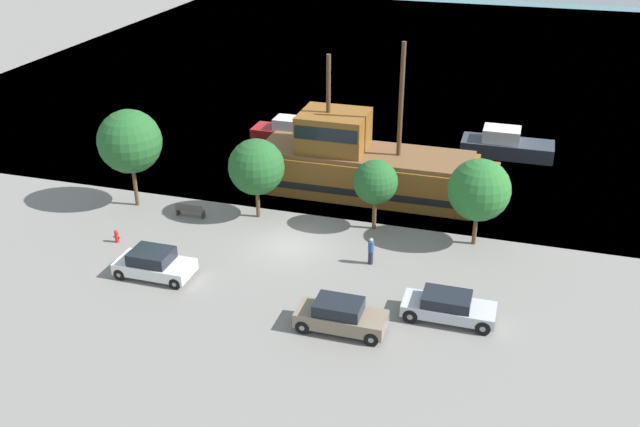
% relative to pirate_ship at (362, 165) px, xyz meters
% --- Properties ---
extents(ground_plane, '(160.00, 160.00, 0.00)m').
position_rel_pirate_ship_xyz_m(ground_plane, '(-2.11, -8.23, -1.87)').
color(ground_plane, gray).
extents(water_surface, '(80.00, 80.00, 0.00)m').
position_rel_pirate_ship_xyz_m(water_surface, '(-2.11, 35.77, -1.87)').
color(water_surface, teal).
rests_on(water_surface, ground).
extents(pirate_ship, '(15.44, 4.65, 9.94)m').
position_rel_pirate_ship_xyz_m(pirate_ship, '(0.00, 0.00, 0.00)').
color(pirate_ship, brown).
rests_on(pirate_ship, water_surface).
extents(moored_boat_dockside, '(7.86, 2.20, 1.58)m').
position_rel_pirate_ship_xyz_m(moored_boat_dockside, '(-6.92, 8.35, -1.30)').
color(moored_boat_dockside, maroon).
rests_on(moored_boat_dockside, water_surface).
extents(moored_boat_outer, '(6.57, 2.53, 2.05)m').
position_rel_pirate_ship_xyz_m(moored_boat_outer, '(8.60, 9.31, -1.10)').
color(moored_boat_outer, '#2D333D').
rests_on(moored_boat_outer, water_surface).
extents(parked_car_curb_front, '(4.00, 1.97, 1.45)m').
position_rel_pirate_ship_xyz_m(parked_car_curb_front, '(-7.79, -13.35, -1.17)').
color(parked_car_curb_front, white).
rests_on(parked_car_curb_front, ground_plane).
extents(parked_car_curb_mid, '(4.15, 1.77, 1.51)m').
position_rel_pirate_ship_xyz_m(parked_car_curb_mid, '(2.71, -15.20, -1.13)').
color(parked_car_curb_mid, '#7F705B').
rests_on(parked_car_curb_mid, ground_plane).
extents(parked_car_curb_rear, '(4.32, 1.82, 1.33)m').
position_rel_pirate_ship_xyz_m(parked_car_curb_rear, '(7.32, -12.93, -1.20)').
color(parked_car_curb_rear, '#B7BCC6').
rests_on(parked_car_curb_rear, ground_plane).
extents(fire_hydrant, '(0.42, 0.25, 0.76)m').
position_rel_pirate_ship_xyz_m(fire_hydrant, '(-11.61, -10.70, -1.46)').
color(fire_hydrant, red).
rests_on(fire_hydrant, ground_plane).
extents(bench_promenade_east, '(1.80, 0.45, 0.85)m').
position_rel_pirate_ship_xyz_m(bench_promenade_east, '(-9.08, -6.58, -1.43)').
color(bench_promenade_east, '#4C4742').
rests_on(bench_promenade_east, ground_plane).
extents(pedestrian_walking_near, '(0.32, 0.32, 1.54)m').
position_rel_pirate_ship_xyz_m(pedestrian_walking_near, '(2.69, -8.94, -1.10)').
color(pedestrian_walking_near, '#232838').
rests_on(pedestrian_walking_near, ground_plane).
extents(tree_row_east, '(3.88, 3.88, 6.18)m').
position_rel_pirate_ship_xyz_m(tree_row_east, '(-13.00, -6.00, 2.36)').
color(tree_row_east, brown).
rests_on(tree_row_east, ground_plane).
extents(tree_row_mideast, '(3.34, 3.34, 4.94)m').
position_rel_pirate_ship_xyz_m(tree_row_mideast, '(-5.12, -5.36, 1.39)').
color(tree_row_mideast, brown).
rests_on(tree_row_mideast, ground_plane).
extents(tree_row_midwest, '(2.57, 2.57, 4.26)m').
position_rel_pirate_ship_xyz_m(tree_row_midwest, '(1.95, -4.87, 1.09)').
color(tree_row_midwest, brown).
rests_on(tree_row_midwest, ground_plane).
extents(tree_row_west, '(3.44, 3.44, 5.05)m').
position_rel_pirate_ship_xyz_m(tree_row_west, '(7.77, -5.08, 1.45)').
color(tree_row_west, brown).
rests_on(tree_row_west, ground_plane).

